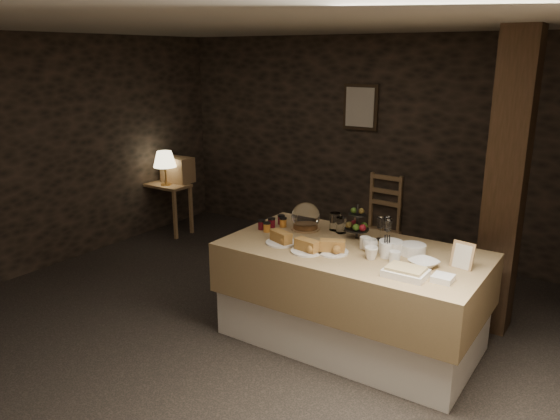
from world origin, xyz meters
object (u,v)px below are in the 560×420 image
Objects in this scene: console_table at (167,193)px; chair at (380,219)px; fruit_stand at (357,225)px; buffet_table at (351,288)px; wine_rack at (178,170)px; table_lamp at (165,160)px; timber_column at (506,186)px.

chair is (2.73, 0.89, -0.13)m from console_table.
fruit_stand is (0.61, -1.92, 0.53)m from chair.
buffet_table is 5.05× the size of wine_rack.
timber_column reaches higher than table_lamp.
buffet_table is at bearing -134.68° from timber_column.
buffet_table is 7.09× the size of fruit_stand.
timber_column is (1.64, -1.22, 0.87)m from chair.
timber_column is at bearing -4.29° from console_table.
chair is (2.68, 0.94, -0.60)m from table_lamp.
buffet_table is 3.10× the size of console_table.
buffet_table is at bearing -23.34° from wine_rack.
timber_column reaches higher than wine_rack.
console_table is 1.50× the size of table_lamp.
wine_rack is at bearing 90.00° from table_lamp.
console_table is 2.87m from chair.
table_lamp is at bearing 163.43° from fruit_stand.
chair is at bearing 107.83° from buffet_table.
wine_rack is at bearing 156.66° from buffet_table.
table_lamp is 1.08× the size of wine_rack.
buffet_table is 3.63m from table_lamp.
fruit_stand is at bearing -16.57° from table_lamp.
console_table is 4.44m from timber_column.
chair is at bearing 143.26° from timber_column.
chair is at bearing 18.17° from console_table.
timber_column is at bearing -3.68° from table_lamp.
table_lamp is 0.61× the size of chair.
timber_column is at bearing -33.09° from chair.
console_table is at bearing -105.52° from wine_rack.
timber_column reaches higher than buffet_table.
timber_column is 8.69× the size of fruit_stand.
wine_rack is at bearing 173.30° from timber_column.
table_lamp is at bearing 176.32° from timber_column.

